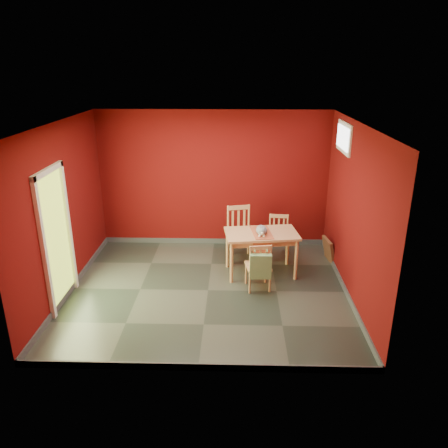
{
  "coord_description": "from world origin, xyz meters",
  "views": [
    {
      "loc": [
        0.44,
        -6.34,
        3.53
      ],
      "look_at": [
        0.25,
        0.45,
        1.0
      ],
      "focal_mm": 35.0,
      "sensor_mm": 36.0,
      "label": 1
    }
  ],
  "objects_px": {
    "chair_near": "(259,266)",
    "picture_frame": "(329,250)",
    "chair_far_left": "(240,233)",
    "dining_table": "(261,238)",
    "chair_far_right": "(278,237)",
    "cat": "(262,228)",
    "tote_bag": "(261,266)"
  },
  "relations": [
    {
      "from": "dining_table",
      "to": "chair_near",
      "type": "relative_size",
      "value": 1.58
    },
    {
      "from": "tote_bag",
      "to": "picture_frame",
      "type": "height_order",
      "value": "tote_bag"
    },
    {
      "from": "dining_table",
      "to": "cat",
      "type": "bearing_deg",
      "value": -95.98
    },
    {
      "from": "chair_far_right",
      "to": "picture_frame",
      "type": "bearing_deg",
      "value": -7.97
    },
    {
      "from": "chair_far_right",
      "to": "cat",
      "type": "xyz_separation_m",
      "value": [
        -0.37,
        -0.72,
        0.44
      ]
    },
    {
      "from": "cat",
      "to": "picture_frame",
      "type": "relative_size",
      "value": 0.85
    },
    {
      "from": "chair_far_right",
      "to": "chair_near",
      "type": "distance_m",
      "value": 1.32
    },
    {
      "from": "dining_table",
      "to": "cat",
      "type": "xyz_separation_m",
      "value": [
        -0.01,
        -0.05,
        0.19
      ]
    },
    {
      "from": "picture_frame",
      "to": "chair_far_left",
      "type": "bearing_deg",
      "value": 176.56
    },
    {
      "from": "cat",
      "to": "chair_near",
      "type": "bearing_deg",
      "value": -100.23
    },
    {
      "from": "chair_near",
      "to": "picture_frame",
      "type": "height_order",
      "value": "chair_near"
    },
    {
      "from": "tote_bag",
      "to": "chair_near",
      "type": "bearing_deg",
      "value": 95.64
    },
    {
      "from": "chair_far_right",
      "to": "chair_near",
      "type": "height_order",
      "value": "chair_far_right"
    },
    {
      "from": "chair_far_right",
      "to": "tote_bag",
      "type": "xyz_separation_m",
      "value": [
        -0.41,
        -1.45,
        0.08
      ]
    },
    {
      "from": "chair_near",
      "to": "picture_frame",
      "type": "distance_m",
      "value": 1.77
    },
    {
      "from": "chair_far_left",
      "to": "tote_bag",
      "type": "bearing_deg",
      "value": -77.55
    },
    {
      "from": "chair_far_right",
      "to": "tote_bag",
      "type": "bearing_deg",
      "value": -105.68
    },
    {
      "from": "tote_bag",
      "to": "picture_frame",
      "type": "bearing_deg",
      "value": 44.46
    },
    {
      "from": "chair_near",
      "to": "picture_frame",
      "type": "bearing_deg",
      "value": 39.24
    },
    {
      "from": "chair_far_left",
      "to": "picture_frame",
      "type": "distance_m",
      "value": 1.69
    },
    {
      "from": "dining_table",
      "to": "tote_bag",
      "type": "bearing_deg",
      "value": -93.46
    },
    {
      "from": "chair_far_left",
      "to": "chair_far_right",
      "type": "xyz_separation_m",
      "value": [
        0.72,
        0.03,
        -0.09
      ]
    },
    {
      "from": "tote_bag",
      "to": "picture_frame",
      "type": "relative_size",
      "value": 1.02
    },
    {
      "from": "cat",
      "to": "chair_far_right",
      "type": "bearing_deg",
      "value": 59.5
    },
    {
      "from": "chair_near",
      "to": "cat",
      "type": "bearing_deg",
      "value": 83.29
    },
    {
      "from": "chair_far_right",
      "to": "picture_frame",
      "type": "distance_m",
      "value": 0.97
    },
    {
      "from": "chair_far_left",
      "to": "picture_frame",
      "type": "xyz_separation_m",
      "value": [
        1.66,
        -0.1,
        -0.29
      ]
    },
    {
      "from": "chair_near",
      "to": "dining_table",
      "type": "bearing_deg",
      "value": 83.36
    },
    {
      "from": "chair_far_left",
      "to": "chair_far_right",
      "type": "distance_m",
      "value": 0.73
    },
    {
      "from": "dining_table",
      "to": "picture_frame",
      "type": "xyz_separation_m",
      "value": [
        1.3,
        0.53,
        -0.45
      ]
    },
    {
      "from": "chair_near",
      "to": "tote_bag",
      "type": "bearing_deg",
      "value": -84.36
    },
    {
      "from": "dining_table",
      "to": "chair_far_right",
      "type": "relative_size",
      "value": 1.58
    }
  ]
}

